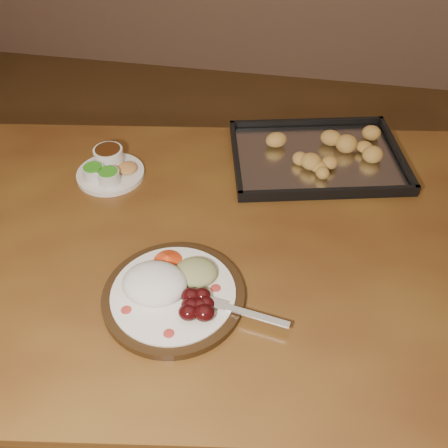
# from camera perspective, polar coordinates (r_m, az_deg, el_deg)

# --- Properties ---
(ground) EXTENTS (4.00, 4.00, 0.00)m
(ground) POSITION_cam_1_polar(r_m,az_deg,el_deg) (1.85, 0.19, -11.92)
(ground) COLOR brown
(ground) RESTS_ON ground
(dining_table) EXTENTS (1.62, 1.12, 0.75)m
(dining_table) POSITION_cam_1_polar(r_m,az_deg,el_deg) (1.17, -3.81, -5.06)
(dining_table) COLOR brown
(dining_table) RESTS_ON ground
(dinner_plate) EXTENTS (0.37, 0.28, 0.06)m
(dinner_plate) POSITION_cam_1_polar(r_m,az_deg,el_deg) (0.98, -5.97, -7.50)
(dinner_plate) COLOR black
(dinner_plate) RESTS_ON dining_table
(condiment_saucer) EXTENTS (0.17, 0.17, 0.06)m
(condiment_saucer) POSITION_cam_1_polar(r_m,az_deg,el_deg) (1.29, -13.02, 6.22)
(condiment_saucer) COLOR white
(condiment_saucer) RESTS_ON dining_table
(baking_tray) EXTENTS (0.50, 0.41, 0.05)m
(baking_tray) POSITION_cam_1_polar(r_m,az_deg,el_deg) (1.33, 10.51, 7.67)
(baking_tray) COLOR black
(baking_tray) RESTS_ON dining_table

